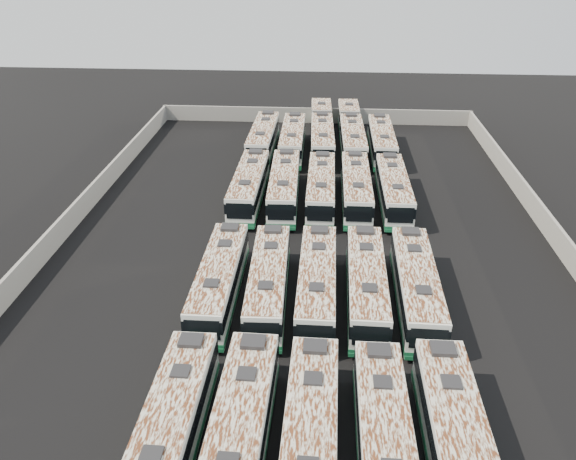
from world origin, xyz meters
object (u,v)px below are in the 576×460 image
(bus_front_center, at_px, (310,441))
(bus_back_far_right, at_px, (382,141))
(bus_front_right, at_px, (384,443))
(bus_back_center, at_px, (322,131))
(bus_midback_far_left, at_px, (249,186))
(bus_back_left, at_px, (293,140))
(bus_front_far_left, at_px, (170,431))
(bus_front_far_right, at_px, (458,447))
(bus_back_right, at_px, (351,132))
(bus_midfront_right, at_px, (366,284))
(bus_midback_far_right, at_px, (394,190))
(bus_midfront_center, at_px, (317,283))
(bus_front_left, at_px, (239,437))
(bus_back_far_left, at_px, (263,138))
(bus_midfront_far_right, at_px, (416,286))
(bus_midback_center, at_px, (321,188))
(bus_midback_left, at_px, (284,186))
(bus_midfront_far_left, at_px, (220,280))
(bus_midback_right, at_px, (356,188))
(bus_midfront_left, at_px, (269,282))

(bus_front_center, height_order, bus_back_far_right, bus_front_center)
(bus_front_right, bearing_deg, bus_back_center, 94.41)
(bus_midback_far_left, xyz_separation_m, bus_back_left, (3.65, 14.63, -0.03))
(bus_front_far_left, xyz_separation_m, bus_front_center, (7.40, -0.15, 0.02))
(bus_front_far_right, distance_m, bus_back_right, 50.46)
(bus_midfront_right, height_order, bus_midback_far_right, bus_midfront_right)
(bus_midfront_right, relative_size, bus_midback_far_left, 0.98)
(bus_front_right, bearing_deg, bus_midfront_center, 104.58)
(bus_front_center, bearing_deg, bus_front_left, -178.85)
(bus_front_far_left, relative_size, bus_back_center, 0.63)
(bus_front_left, distance_m, bus_back_far_left, 47.19)
(bus_midfront_center, xyz_separation_m, bus_midback_far_left, (-7.37, 17.56, 0.04))
(bus_midfront_far_right, bearing_deg, bus_back_far_left, 115.88)
(bus_front_left, bearing_deg, bus_front_far_right, 1.76)
(bus_front_left, height_order, bus_midback_far_left, bus_front_left)
(bus_midfront_right, height_order, bus_midback_center, bus_midfront_right)
(bus_front_center, height_order, bus_front_far_right, bus_front_far_right)
(bus_front_far_right, bearing_deg, bus_midback_far_right, 90.33)
(bus_front_center, bearing_deg, bus_midfront_right, 76.91)
(bus_back_far_left, bearing_deg, bus_back_left, -1.53)
(bus_back_left, xyz_separation_m, bus_back_right, (7.45, 3.51, 0.03))
(bus_midback_far_left, bearing_deg, bus_back_far_right, 45.62)
(bus_midback_left, height_order, bus_midback_far_right, bus_midback_left)
(bus_back_right, height_order, bus_back_far_right, bus_back_right)
(bus_midfront_far_left, distance_m, bus_back_far_left, 32.34)
(bus_back_center, relative_size, bus_back_far_right, 1.58)
(bus_midback_left, distance_m, bus_midback_center, 3.79)
(bus_front_far_right, xyz_separation_m, bus_midfront_center, (-7.48, 14.62, -0.06))
(bus_midfront_center, xyz_separation_m, bus_back_center, (-0.09, 35.90, 0.04))
(bus_midfront_right, height_order, bus_midfront_far_right, bus_midfront_far_right)
(bus_front_center, distance_m, bus_back_center, 50.60)
(bus_back_center, bearing_deg, bus_midfront_right, -85.43)
(bus_midback_far_left, bearing_deg, bus_midback_right, 1.28)
(bus_midfront_far_right, bearing_deg, bus_back_left, 110.25)
(bus_front_left, xyz_separation_m, bus_midfront_right, (7.46, 14.84, -0.05))
(bus_midfront_far_right, bearing_deg, bus_front_center, -115.47)
(bus_midfront_right, relative_size, bus_back_right, 0.63)
(bus_midfront_left, relative_size, bus_back_far_left, 0.96)
(bus_front_center, height_order, bus_midback_left, bus_midback_left)
(bus_midfront_far_right, relative_size, bus_back_center, 0.64)
(bus_back_far_right, bearing_deg, bus_midfront_right, -96.28)
(bus_front_center, distance_m, bus_back_left, 47.03)
(bus_midback_center, height_order, bus_back_far_left, bus_back_far_left)
(bus_midfront_far_left, xyz_separation_m, bus_midfront_center, (7.38, -0.00, 0.00))
(bus_back_left, relative_size, bus_back_right, 0.63)
(bus_front_left, bearing_deg, bus_back_left, 91.24)
(bus_front_left, xyz_separation_m, bus_midfront_far_left, (-3.59, 14.71, -0.06))
(bus_front_center, distance_m, bus_midback_far_left, 33.07)
(bus_back_left, bearing_deg, bus_midback_center, -75.83)
(bus_midfront_far_left, relative_size, bus_midback_left, 0.96)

